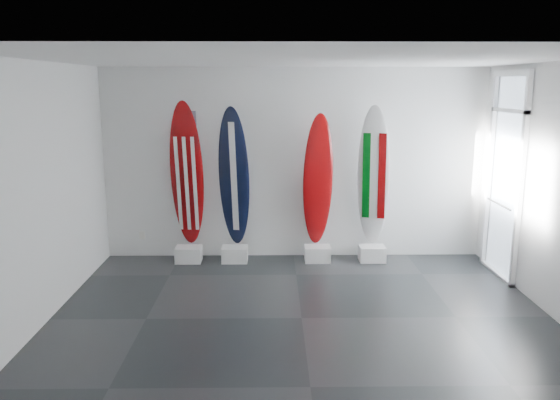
{
  "coord_description": "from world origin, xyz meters",
  "views": [
    {
      "loc": [
        -0.34,
        -6.18,
        2.73
      ],
      "look_at": [
        -0.24,
        1.4,
        1.15
      ],
      "focal_mm": 35.56,
      "sensor_mm": 36.0,
      "label": 1
    }
  ],
  "objects_px": {
    "surfboard_navy": "(234,177)",
    "surfboard_swiss": "(318,180)",
    "surfboard_italy": "(373,176)",
    "surfboard_usa": "(187,175)"
  },
  "relations": [
    {
      "from": "surfboard_italy",
      "to": "surfboard_usa",
      "type": "bearing_deg",
      "value": -163.07
    },
    {
      "from": "surfboard_navy",
      "to": "surfboard_swiss",
      "type": "relative_size",
      "value": 1.05
    },
    {
      "from": "surfboard_swiss",
      "to": "surfboard_italy",
      "type": "bearing_deg",
      "value": -9.05
    },
    {
      "from": "surfboard_usa",
      "to": "surfboard_swiss",
      "type": "distance_m",
      "value": 2.03
    },
    {
      "from": "surfboard_swiss",
      "to": "surfboard_usa",
      "type": "bearing_deg",
      "value": 170.95
    },
    {
      "from": "surfboard_swiss",
      "to": "surfboard_italy",
      "type": "height_order",
      "value": "surfboard_italy"
    },
    {
      "from": "surfboard_swiss",
      "to": "surfboard_italy",
      "type": "distance_m",
      "value": 0.86
    },
    {
      "from": "surfboard_navy",
      "to": "surfboard_swiss",
      "type": "xyz_separation_m",
      "value": [
        1.3,
        0.0,
        -0.05
      ]
    },
    {
      "from": "surfboard_usa",
      "to": "surfboard_italy",
      "type": "bearing_deg",
      "value": 5.36
    },
    {
      "from": "surfboard_navy",
      "to": "surfboard_swiss",
      "type": "distance_m",
      "value": 1.3
    }
  ]
}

